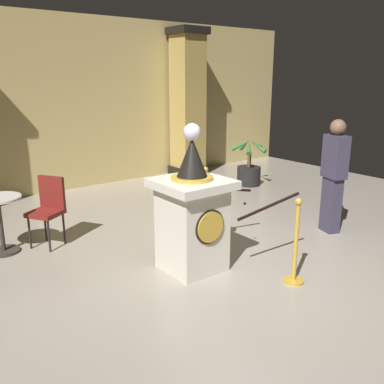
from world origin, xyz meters
name	(u,v)px	position (x,y,z in m)	size (l,w,h in m)	color
ground_plane	(240,273)	(0.00, 0.00, 0.00)	(11.88, 11.88, 0.00)	#9E9384
back_wall	(67,104)	(0.00, 5.05, 1.73)	(11.88, 0.16, 3.46)	tan
pedestal_clock	(192,215)	(-0.38, 0.45, 0.69)	(0.82, 0.82, 1.78)	silver
stanchion_near	(295,254)	(0.32, -0.55, 0.35)	(0.24, 0.24, 1.00)	gold
stanchion_far	(205,210)	(0.53, 1.30, 0.35)	(0.24, 0.24, 1.01)	gold
velvet_rope	(245,197)	(0.43, 0.38, 0.79)	(1.04, 1.06, 0.22)	black
column_right	(188,104)	(2.68, 4.57, 1.65)	(0.73, 0.73, 3.32)	black
potted_palm_right	(249,171)	(3.11, 2.96, 0.31)	(0.73, 0.77, 1.03)	black
bystander_guest	(334,173)	(2.07, 0.20, 0.90)	(0.32, 0.41, 1.69)	#383347
cafe_table	(0,217)	(-2.08, 2.38, 0.49)	(0.59, 0.59, 0.77)	#332D28
cafe_chair_red	(48,205)	(-1.47, 2.27, 0.57)	(0.55, 0.55, 0.96)	black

